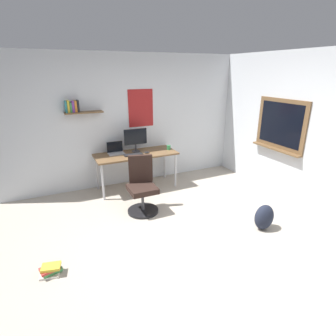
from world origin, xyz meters
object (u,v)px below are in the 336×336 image
at_px(backpack, 264,217).
at_px(book_stack_on_floor, 51,270).
at_px(desk, 136,157).
at_px(computer_mouse, 147,152).
at_px(laptop, 116,151).
at_px(office_chair, 142,188).
at_px(keyboard, 133,155).
at_px(monitor_primary, 136,139).
at_px(coffee_mug, 169,147).

height_order(backpack, book_stack_on_floor, backpack).
xyz_separation_m(desk, book_stack_on_floor, (-1.74, -1.96, -0.60)).
bearing_deg(computer_mouse, laptop, 156.87).
bearing_deg(computer_mouse, book_stack_on_floor, -135.96).
xyz_separation_m(office_chair, backpack, (1.46, -1.32, -0.21)).
xyz_separation_m(keyboard, computer_mouse, (0.28, -0.00, 0.01)).
distance_m(laptop, computer_mouse, 0.61).
height_order(office_chair, monitor_primary, monitor_primary).
bearing_deg(keyboard, coffee_mug, 3.67).
xyz_separation_m(desk, monitor_primary, (0.04, 0.11, 0.34)).
distance_m(backpack, book_stack_on_floor, 2.99).
xyz_separation_m(backpack, book_stack_on_floor, (-2.98, 0.31, -0.14)).
relative_size(desk, book_stack_on_floor, 6.04).
xyz_separation_m(computer_mouse, backpack, (1.04, -2.18, -0.55)).
bearing_deg(computer_mouse, backpack, -64.63).
bearing_deg(laptop, backpack, -56.64).
height_order(laptop, coffee_mug, laptop).
distance_m(desk, book_stack_on_floor, 2.69).
bearing_deg(laptop, computer_mouse, -23.13).
bearing_deg(laptop, keyboard, -40.52).
distance_m(keyboard, backpack, 2.61).
bearing_deg(monitor_primary, laptop, 173.12).
height_order(desk, computer_mouse, computer_mouse).
height_order(desk, book_stack_on_floor, desk).
bearing_deg(keyboard, desk, 46.13).
bearing_deg(desk, office_chair, -103.34).
bearing_deg(keyboard, office_chair, -99.51).
bearing_deg(laptop, desk, -23.44).
height_order(computer_mouse, coffee_mug, coffee_mug).
relative_size(laptop, book_stack_on_floor, 1.17).
bearing_deg(book_stack_on_floor, desk, 48.39).
xyz_separation_m(desk, coffee_mug, (0.70, -0.03, 0.11)).
xyz_separation_m(office_chair, computer_mouse, (0.42, 0.87, 0.34)).
distance_m(laptop, book_stack_on_floor, 2.63).
bearing_deg(computer_mouse, keyboard, 180.00).
bearing_deg(computer_mouse, office_chair, -116.16).
bearing_deg(backpack, computer_mouse, 115.37).
xyz_separation_m(laptop, coffee_mug, (1.06, -0.19, -0.01)).
bearing_deg(office_chair, book_stack_on_floor, -146.29).
relative_size(desk, office_chair, 1.68).
height_order(computer_mouse, book_stack_on_floor, computer_mouse).
bearing_deg(computer_mouse, desk, 157.43).
bearing_deg(book_stack_on_floor, laptop, 56.88).
bearing_deg(monitor_primary, office_chair, -104.08).
bearing_deg(backpack, coffee_mug, 103.51).
xyz_separation_m(desk, computer_mouse, (0.20, -0.08, 0.08)).
height_order(monitor_primary, keyboard, monitor_primary).
bearing_deg(monitor_primary, keyboard, -122.13).
bearing_deg(office_chair, backpack, -42.09).
relative_size(coffee_mug, book_stack_on_floor, 0.35).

